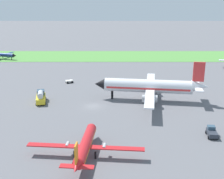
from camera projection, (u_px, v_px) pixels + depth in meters
The scene contains 8 objects.
ground_plane at pixel (93, 106), 78.60m from camera, with size 600.00×600.00×0.00m, color slate.
grass_taxiway_strip at pixel (102, 56), 145.75m from camera, with size 360.00×28.00×0.08m, color #549342.
airplane_midfield_jet at pixel (150, 86), 81.99m from camera, with size 31.64×32.14×11.38m.
airplane_taxiing_turboprop at pixel (1, 55), 138.08m from camera, with size 16.14×18.68×5.76m.
airplane_foreground_turboprop at pixel (85, 145), 53.07m from camera, with size 21.36×18.32×6.40m.
pushback_tug_near_gate at pixel (212, 132), 61.44m from camera, with size 2.37×3.76×1.95m.
baggage_cart_midfield at pixel (69, 81), 100.09m from camera, with size 2.91×2.63×0.90m.
fuel_truck_by_runway at pixel (41, 97), 81.27m from camera, with size 3.62×6.84×3.29m.
Camera 1 is at (4.98, -73.70, 27.70)m, focal length 47.38 mm.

